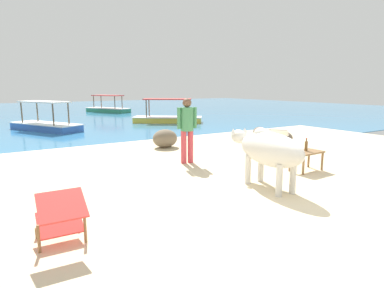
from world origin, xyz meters
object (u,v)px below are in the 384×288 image
(deck_chair_near, at_px, (61,216))
(boat_blue, at_px, (46,124))
(low_bench_table, at_px, (307,155))
(boat_yellow, at_px, (168,117))
(person_standing, at_px, (187,126))
(bottle, at_px, (306,146))
(deck_chair_far, at_px, (278,139))
(cow, at_px, (268,149))
(boat_green, at_px, (108,109))

(deck_chair_near, height_order, boat_blue, boat_blue)
(low_bench_table, bearing_deg, boat_yellow, 76.72)
(person_standing, bearing_deg, low_bench_table, 52.93)
(bottle, bearing_deg, deck_chair_far, 60.85)
(deck_chair_near, xyz_separation_m, boat_yellow, (7.55, 11.51, -0.13))
(low_bench_table, xyz_separation_m, boat_yellow, (2.14, 10.76, -0.13))
(boat_blue, bearing_deg, low_bench_table, 171.97)
(cow, bearing_deg, boat_yellow, -14.71)
(low_bench_table, distance_m, boat_green, 19.61)
(low_bench_table, bearing_deg, deck_chair_far, 58.86)
(boat_yellow, bearing_deg, person_standing, -79.41)
(cow, relative_size, boat_green, 0.53)
(boat_yellow, bearing_deg, deck_chair_far, -61.59)
(boat_blue, bearing_deg, cow, 163.52)
(deck_chair_near, height_order, boat_green, boat_green)
(bottle, xyz_separation_m, boat_blue, (-3.96, 10.84, -0.32))
(bottle, relative_size, boat_green, 0.08)
(boat_blue, bearing_deg, bottle, 172.17)
(bottle, relative_size, deck_chair_near, 0.37)
(low_bench_table, height_order, bottle, bottle)
(bottle, height_order, person_standing, person_standing)
(bottle, xyz_separation_m, deck_chair_near, (-5.43, -0.80, -0.19))
(bottle, bearing_deg, low_bench_table, -118.23)
(boat_yellow, xyz_separation_m, boat_green, (-0.47, 8.77, 0.00))
(boat_blue, bearing_deg, person_standing, 165.21)
(boat_blue, height_order, boat_yellow, same)
(bottle, relative_size, boat_blue, 0.08)
(deck_chair_near, height_order, person_standing, person_standing)
(boat_yellow, distance_m, boat_green, 8.78)
(cow, height_order, low_bench_table, cow)
(boat_blue, distance_m, boat_green, 10.31)
(boat_blue, bearing_deg, deck_chair_far, -179.25)
(deck_chair_far, relative_size, boat_blue, 0.25)
(bottle, height_order, deck_chair_near, bottle)
(person_standing, bearing_deg, cow, 16.54)
(cow, relative_size, boat_yellow, 0.55)
(bottle, bearing_deg, cow, -164.48)
(cow, distance_m, deck_chair_far, 3.50)
(deck_chair_near, bearing_deg, boat_yellow, -30.70)
(deck_chair_near, relative_size, boat_yellow, 0.22)
(boat_yellow, bearing_deg, boat_green, 128.69)
(low_bench_table, height_order, boat_yellow, boat_yellow)
(boat_yellow, bearing_deg, cow, -73.15)
(deck_chair_near, bearing_deg, cow, -82.42)
(boat_blue, height_order, boat_green, same)
(deck_chair_near, relative_size, boat_green, 0.21)
(boat_green, bearing_deg, person_standing, 140.76)
(boat_blue, bearing_deg, boat_yellow, -119.03)
(person_standing, bearing_deg, boat_green, 179.57)
(bottle, height_order, deck_chair_far, bottle)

